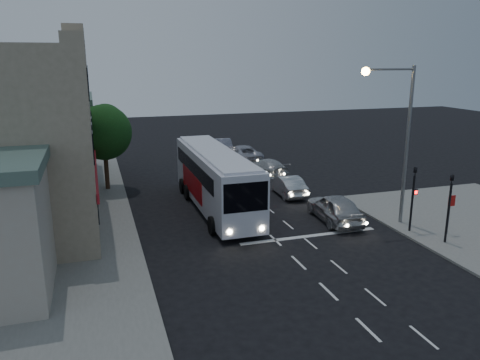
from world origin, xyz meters
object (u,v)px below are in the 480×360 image
object	(u,v)px
car_sedan_a	(287,185)
car_sedan_c	(242,153)
traffic_signal_main	(413,191)
tour_bus	(215,178)
streetlight	(399,128)
car_extra	(222,145)
car_sedan_b	(266,167)
street_tree	(103,130)
regulatory_sign	(450,208)
car_suv	(335,208)
traffic_signal_side	(450,200)

from	to	relation	value
car_sedan_a	car_sedan_c	distance (m)	11.62
car_sedan_a	traffic_signal_main	distance (m)	9.89
tour_bus	car_sedan_c	size ratio (longest dim) A/B	2.20
car_sedan_a	streetlight	xyz separation A→B (m)	(3.34, -7.63, 5.02)
tour_bus	car_extra	size ratio (longest dim) A/B	2.81
car_sedan_b	tour_bus	bearing A→B (deg)	37.47
car_sedan_b	streetlight	distance (m)	14.74
car_sedan_c	car_extra	distance (m)	5.10
tour_bus	car_sedan_a	bearing A→B (deg)	15.42
traffic_signal_main	streetlight	distance (m)	3.61
traffic_signal_main	street_tree	distance (m)	21.38
tour_bus	car_sedan_c	world-z (taller)	tour_bus
regulatory_sign	streetlight	xyz separation A→B (m)	(-1.96, 2.44, 4.14)
car_extra	regulatory_sign	distance (m)	27.33
car_sedan_c	regulatory_sign	xyz separation A→B (m)	(5.01, -21.68, 0.80)
car_sedan_b	traffic_signal_main	distance (m)	15.39
car_sedan_b	street_tree	distance (m)	13.40
car_suv	car_sedan_b	xyz separation A→B (m)	(0.10, 11.98, -0.14)
car_suv	car_extra	size ratio (longest dim) A/B	1.10
traffic_signal_main	traffic_signal_side	world-z (taller)	same
car_extra	streetlight	world-z (taller)	streetlight
car_sedan_c	traffic_signal_main	bearing A→B (deg)	97.06
car_sedan_c	car_extra	world-z (taller)	car_sedan_c
car_sedan_c	car_extra	bearing A→B (deg)	-86.60
car_sedan_a	traffic_signal_side	size ratio (longest dim) A/B	1.05
car_suv	car_extra	distance (m)	22.73
car_extra	traffic_signal_side	world-z (taller)	traffic_signal_side
car_sedan_b	street_tree	xyz separation A→B (m)	(-12.83, -0.76, 3.80)
tour_bus	car_sedan_c	distance (m)	14.55
car_sedan_c	street_tree	bearing A→B (deg)	25.16
car_sedan_b	car_sedan_c	world-z (taller)	car_sedan_c
car_extra	traffic_signal_side	distance (m)	28.13
street_tree	car_sedan_b	bearing A→B (deg)	3.39
car_suv	car_sedan_c	xyz separation A→B (m)	(-0.23, 17.64, -0.04)
car_sedan_b	car_sedan_a	bearing A→B (deg)	71.51
car_suv	streetlight	size ratio (longest dim) A/B	0.55
traffic_signal_side	streetlight	size ratio (longest dim) A/B	0.46
tour_bus	traffic_signal_main	size ratio (longest dim) A/B	3.07
traffic_signal_main	car_suv	bearing A→B (deg)	135.50
car_sedan_a	traffic_signal_side	distance (m)	11.96
traffic_signal_side	car_extra	bearing A→B (deg)	99.20
car_sedan_a	car_extra	bearing A→B (deg)	-87.68
car_extra	regulatory_sign	size ratio (longest dim) A/B	2.04
car_suv	car_sedan_a	bearing A→B (deg)	-81.12
tour_bus	car_extra	world-z (taller)	tour_bus
car_sedan_c	car_extra	size ratio (longest dim) A/B	1.28
car_sedan_c	street_tree	xyz separation A→B (m)	(-12.50, -6.42, 3.70)
tour_bus	car_sedan_b	size ratio (longest dim) A/B	2.63
car_sedan_a	car_sedan_b	world-z (taller)	car_sedan_a
car_sedan_a	traffic_signal_side	world-z (taller)	traffic_signal_side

